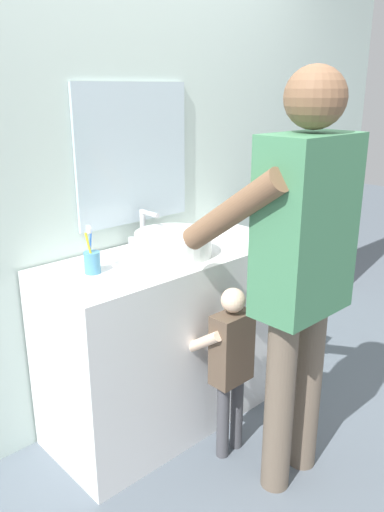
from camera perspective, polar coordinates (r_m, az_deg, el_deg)
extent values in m
plane|color=slate|center=(2.69, 2.33, -19.73)|extent=(14.00, 14.00, 0.00)
cube|color=silver|center=(2.60, -7.25, 11.41)|extent=(4.40, 0.08, 2.70)
cube|color=silver|center=(2.56, -6.54, 11.19)|extent=(0.66, 0.02, 0.68)
cube|color=white|center=(2.63, -2.27, -9.06)|extent=(1.29, 0.54, 0.90)
cylinder|color=white|center=(2.43, -2.11, 1.38)|extent=(0.37, 0.37, 0.11)
cylinder|color=silver|center=(2.42, -2.11, 1.51)|extent=(0.30, 0.30, 0.09)
cylinder|color=#B7BABF|center=(2.59, -5.53, 3.22)|extent=(0.03, 0.03, 0.18)
cylinder|color=#B7BABF|center=(2.52, -4.74, 4.72)|extent=(0.02, 0.12, 0.02)
cylinder|color=#B7BABF|center=(2.57, -6.71, 1.53)|extent=(0.04, 0.04, 0.05)
cylinder|color=#B7BABF|center=(2.65, -4.29, 2.14)|extent=(0.04, 0.04, 0.05)
cylinder|color=#4C8EB2|center=(2.23, -11.07, -0.72)|extent=(0.07, 0.07, 0.09)
cylinder|color=blue|center=(2.23, -11.32, 0.67)|extent=(0.03, 0.01, 0.17)
cube|color=white|center=(2.20, -11.47, 3.03)|extent=(0.01, 0.02, 0.02)
cylinder|color=yellow|center=(2.20, -11.28, 0.44)|extent=(0.03, 0.03, 0.17)
cube|color=white|center=(2.17, -11.43, 2.83)|extent=(0.01, 0.02, 0.02)
cylinder|color=#47474C|center=(2.49, 3.47, -17.84)|extent=(0.06, 0.06, 0.38)
cylinder|color=#47474C|center=(2.54, 5.02, -16.93)|extent=(0.06, 0.06, 0.38)
cube|color=brown|center=(2.32, 4.47, -10.18)|extent=(0.19, 0.11, 0.33)
sphere|color=beige|center=(2.22, 4.62, -4.94)|extent=(0.11, 0.11, 0.11)
cylinder|color=beige|center=(2.30, 1.05, -9.67)|extent=(0.05, 0.23, 0.18)
cylinder|color=beige|center=(2.43, 4.64, -8.04)|extent=(0.05, 0.23, 0.18)
cylinder|color=#6B5B4C|center=(2.24, 9.70, -16.09)|extent=(0.12, 0.12, 0.80)
cylinder|color=#6B5B4C|center=(2.38, 12.73, -14.04)|extent=(0.12, 0.12, 0.80)
cube|color=#427F56|center=(2.00, 12.59, 3.23)|extent=(0.40, 0.23, 0.70)
sphere|color=brown|center=(1.94, 13.59, 16.84)|extent=(0.23, 0.23, 0.23)
cylinder|color=brown|center=(1.93, 4.47, 4.92)|extent=(0.10, 0.48, 0.38)
cylinder|color=brown|center=(2.27, 12.06, 6.60)|extent=(0.10, 0.48, 0.38)
cylinder|color=yellow|center=(2.41, 8.22, 3.05)|extent=(0.01, 0.14, 0.03)
cube|color=white|center=(2.46, 6.88, 3.67)|extent=(0.01, 0.02, 0.02)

